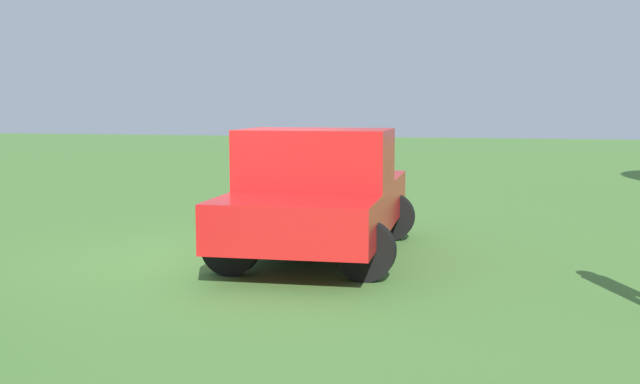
% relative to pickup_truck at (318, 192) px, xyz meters
% --- Properties ---
extents(ground_plane, '(80.00, 80.00, 0.00)m').
position_rel_pickup_truck_xyz_m(ground_plane, '(-0.98, -0.41, -0.92)').
color(ground_plane, '#477533').
extents(pickup_truck, '(2.55, 4.62, 1.79)m').
position_rel_pickup_truck_xyz_m(pickup_truck, '(0.00, 0.00, 0.00)').
color(pickup_truck, black).
rests_on(pickup_truck, ground_plane).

